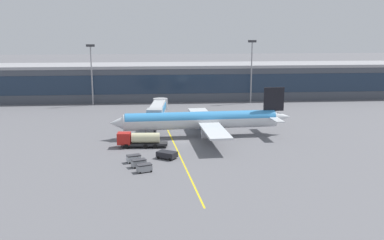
% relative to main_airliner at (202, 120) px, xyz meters
% --- Properties ---
extents(ground_plane, '(700.00, 700.00, 0.00)m').
position_rel_main_airliner_xyz_m(ground_plane, '(-4.92, -4.65, -4.02)').
color(ground_plane, slate).
extents(apron_lead_in_line, '(6.23, 79.80, 0.01)m').
position_rel_main_airliner_xyz_m(apron_lead_in_line, '(-7.23, -2.65, -4.02)').
color(apron_lead_in_line, yellow).
rests_on(apron_lead_in_line, ground_plane).
extents(terminal_building, '(183.45, 19.33, 12.66)m').
position_rel_main_airliner_xyz_m(terminal_building, '(-11.40, 58.81, 2.33)').
color(terminal_building, '#424751').
rests_on(terminal_building, ground_plane).
extents(main_airliner, '(43.68, 34.67, 11.54)m').
position_rel_main_airliner_xyz_m(main_airliner, '(0.00, 0.00, 0.00)').
color(main_airliner, silver).
rests_on(main_airliner, ground_plane).
extents(jet_bridge, '(5.51, 18.79, 6.72)m').
position_rel_main_airliner_xyz_m(jet_bridge, '(-10.34, 9.56, 0.98)').
color(jet_bridge, '#B2B7BC').
rests_on(jet_bridge, ground_plane).
extents(fuel_tanker, '(10.94, 3.20, 3.25)m').
position_rel_main_airliner_xyz_m(fuel_tanker, '(-14.70, -8.39, -2.28)').
color(fuel_tanker, '#232326').
rests_on(fuel_tanker, ground_plane).
extents(pushback_tug, '(4.44, 4.01, 1.40)m').
position_rel_main_airliner_xyz_m(pushback_tug, '(-8.86, -17.40, -3.17)').
color(pushback_tug, black).
rests_on(pushback_tug, ground_plane).
extents(baggage_cart_0, '(3.01, 2.35, 1.48)m').
position_rel_main_airliner_xyz_m(baggage_cart_0, '(-13.24, -25.38, -3.24)').
color(baggage_cart_0, gray).
rests_on(baggage_cart_0, ground_plane).
extents(baggage_cart_1, '(3.01, 2.35, 1.48)m').
position_rel_main_airliner_xyz_m(baggage_cart_1, '(-14.31, -22.36, -3.24)').
color(baggage_cart_1, gray).
rests_on(baggage_cart_1, ground_plane).
extents(baggage_cart_2, '(3.01, 2.35, 1.48)m').
position_rel_main_airliner_xyz_m(baggage_cart_2, '(-15.39, -19.35, -3.24)').
color(baggage_cart_2, '#B2B7BC').
rests_on(baggage_cart_2, ground_plane).
extents(apron_light_mast_1, '(2.80, 0.50, 21.46)m').
position_rel_main_airliner_xyz_m(apron_light_mast_1, '(22.06, 46.85, 8.65)').
color(apron_light_mast_1, gray).
rests_on(apron_light_mast_1, ground_plane).
extents(apron_light_mast_2, '(2.80, 0.50, 20.21)m').
position_rel_main_airliner_xyz_m(apron_light_mast_2, '(-31.89, 46.85, 8.00)').
color(apron_light_mast_2, gray).
rests_on(apron_light_mast_2, ground_plane).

